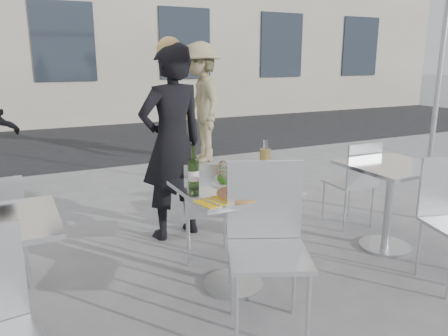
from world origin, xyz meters
name	(u,v)px	position (x,y,z in m)	size (l,w,h in m)	color
ground	(233,285)	(0.00, 0.00, 0.00)	(80.00, 80.00, 0.00)	slate
street_asphalt	(85,141)	(0.00, 6.50, 0.00)	(24.00, 5.00, 0.00)	black
main_table	(234,216)	(0.00, 0.00, 0.54)	(0.72, 0.72, 0.75)	#B7BABF
side_table_right	(390,188)	(1.50, 0.00, 0.54)	(0.72, 0.72, 0.75)	#B7BABF
chair_far	(208,203)	(0.01, 0.45, 0.49)	(0.49, 0.49, 0.84)	silver
chair_near	(267,233)	(-0.03, -0.49, 0.60)	(0.61, 0.62, 1.01)	silver
side_chair_rfar	(356,177)	(1.59, 0.51, 0.50)	(0.40, 0.41, 0.85)	silver
woman_diner	(172,144)	(-0.05, 1.09, 0.87)	(0.63, 0.42, 1.74)	black
pedestrian_b	(201,103)	(1.41, 3.82, 0.93)	(1.21, 0.69, 1.87)	#8C805A
pizza_near	(244,194)	(-0.03, -0.19, 0.76)	(0.35, 0.35, 0.02)	tan
pizza_far	(237,177)	(0.12, 0.18, 0.77)	(0.32, 0.32, 0.03)	white
salad_plate	(228,180)	(-0.01, 0.07, 0.79)	(0.22, 0.22, 0.09)	white
wine_bottle	(193,172)	(-0.26, 0.09, 0.86)	(0.07, 0.07, 0.29)	#355620
carafe	(265,163)	(0.31, 0.10, 0.87)	(0.08, 0.08, 0.29)	tan
sugar_shaker	(255,177)	(0.17, 0.00, 0.80)	(0.06, 0.06, 0.11)	white
wineglass_white_a	(226,173)	(-0.07, -0.02, 0.86)	(0.07, 0.07, 0.16)	white
wineglass_white_b	(223,167)	(-0.01, 0.14, 0.86)	(0.07, 0.07, 0.16)	white
wineglass_red_a	(241,168)	(0.10, 0.07, 0.86)	(0.07, 0.07, 0.16)	white
wineglass_red_b	(249,167)	(0.16, 0.07, 0.86)	(0.07, 0.07, 0.16)	white
napkin_left	(213,202)	(-0.27, -0.24, 0.75)	(0.22, 0.22, 0.01)	yellow
napkin_right	(279,187)	(0.27, -0.15, 0.75)	(0.23, 0.23, 0.01)	yellow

